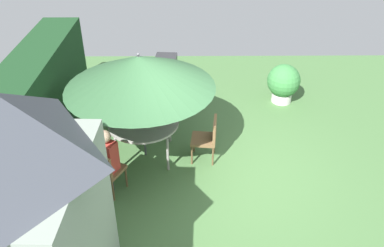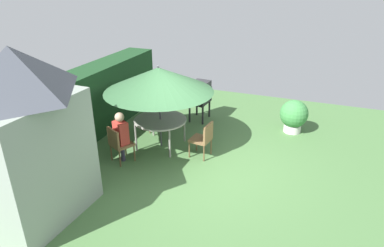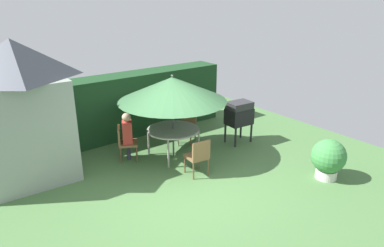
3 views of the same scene
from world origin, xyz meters
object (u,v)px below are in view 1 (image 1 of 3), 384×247
Objects in this scene: chair_near_shed at (105,170)px; bbq_grill at (166,72)px; patio_umbrella at (139,72)px; patio_table at (143,125)px; garden_shed at (30,218)px; potted_plant_by_shed at (283,82)px; person_in_red at (107,155)px; chair_toward_hedge at (118,109)px; chair_far_side at (208,137)px.

bbq_grill is at bearing -15.99° from chair_near_shed.
patio_table is at bearing 45.00° from patio_umbrella.
bbq_grill is (5.31, -1.22, -0.78)m from garden_shed.
chair_near_shed is (-1.11, 0.56, -0.19)m from patio_table.
potted_plant_by_shed is (2.14, -3.11, -1.30)m from patio_umbrella.
patio_table is at bearing -15.01° from garden_shed.
chair_toward_hedge is at bearing 3.30° from person_in_red.
garden_shed reaches higher than person_in_red.
patio_umbrella is 3.02× the size of chair_near_shed.
chair_near_shed is (2.19, -0.33, -1.11)m from garden_shed.
patio_umbrella reaches higher than potted_plant_by_shed.
patio_umbrella is 2.15× the size of person_in_red.
garden_shed is 3.96m from chair_far_side.
patio_umbrella is at bearing 170.43° from bbq_grill.
chair_near_shed is at bearing -177.91° from chair_toward_hedge.
bbq_grill is 2.35m from chair_far_side.
patio_table is 1.49× the size of chair_near_shed.
patio_table is 1.10m from patio_umbrella.
person_in_red is (0.08, -0.04, 0.26)m from chair_near_shed.
garden_shed is 3.54m from patio_table.
patio_umbrella reaches higher than chair_toward_hedge.
potted_plant_by_shed is (2.27, -1.89, -0.01)m from chair_far_side.
garden_shed is at bearing 171.45° from chair_near_shed.
patio_table is 1.25m from chair_far_side.
patio_umbrella is 2.26× the size of bbq_grill.
bbq_grill is 1.33× the size of chair_near_shed.
potted_plant_by_shed is at bearing -87.41° from bbq_grill.
chair_far_side is (-0.14, -1.22, -1.29)m from patio_umbrella.
chair_near_shed and chair_far_side have the same top height.
chair_toward_hedge is 1.97m from person_in_red.
chair_far_side is 1.98m from person_in_red.
bbq_grill reaches higher than potted_plant_by_shed.
potted_plant_by_shed is 4.83m from person_in_red.
garden_shed reaches higher than chair_near_shed.
chair_near_shed is at bearing 153.44° from person_in_red.
chair_toward_hedge is (-1.10, 0.97, -0.33)m from bbq_grill.
chair_far_side is at bearing -33.68° from garden_shed.
garden_shed is 3.54× the size of chair_toward_hedge.
bbq_grill is at bearing 92.59° from potted_plant_by_shed.
chair_near_shed is at bearing -8.55° from garden_shed.
patio_table is 2.04m from bbq_grill.
person_in_red is at bearing 131.13° from potted_plant_by_shed.
patio_table is 1.13m from chair_toward_hedge.
chair_far_side is at bearing -61.29° from chair_near_shed.
garden_shed is 2.66× the size of bbq_grill.
person_in_red reaches higher than chair_toward_hedge.
chair_near_shed is at bearing 118.71° from chair_far_side.
potted_plant_by_shed is at bearing -48.49° from chair_near_shed.
garden_shed is 1.17× the size of patio_umbrella.
patio_table is at bearing -26.56° from chair_near_shed.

